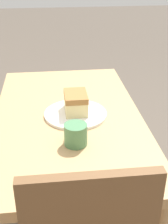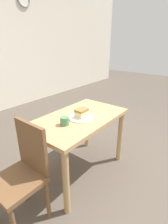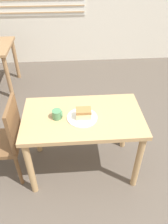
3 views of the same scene
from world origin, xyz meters
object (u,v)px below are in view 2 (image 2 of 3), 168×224
cake_slice (82,113)px  coffee_mug (65,121)px  dining_table_near (79,126)px  plate (81,117)px  chair_near_window (23,172)px

cake_slice → coffee_mug: (-0.23, 0.02, -0.01)m
dining_table_near → coffee_mug: coffee_mug is taller
plate → dining_table_near: bearing=77.0°
plate → cake_slice: cake_slice is taller
dining_table_near → cake_slice: cake_slice is taller
plate → cake_slice: (0.01, -0.00, 0.05)m
dining_table_near → chair_near_window: (-0.73, -0.02, -0.12)m
chair_near_window → plate: chair_near_window is taller
dining_table_near → plate: (-0.01, -0.03, 0.12)m
dining_table_near → chair_near_window: 0.74m
dining_table_near → plate: plate is taller
coffee_mug → chair_near_window: bearing=-179.8°
cake_slice → dining_table_near: bearing=97.5°
cake_slice → coffee_mug: bearing=174.6°
dining_table_near → coffee_mug: size_ratio=11.72×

